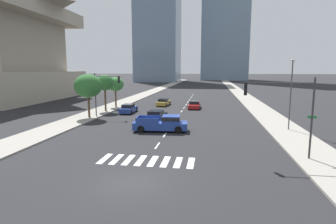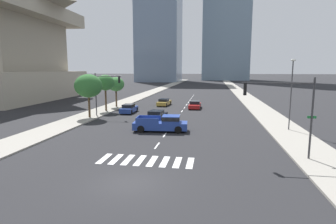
{
  "view_description": "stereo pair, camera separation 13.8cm",
  "coord_description": "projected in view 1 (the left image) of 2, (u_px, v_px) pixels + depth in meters",
  "views": [
    {
      "loc": [
        4.37,
        -14.56,
        6.45
      ],
      "look_at": [
        0.0,
        13.94,
        2.0
      ],
      "focal_mm": 29.54,
      "sensor_mm": 36.0,
      "label": 1
    },
    {
      "loc": [
        4.51,
        -14.54,
        6.45
      ],
      "look_at": [
        0.0,
        13.94,
        2.0
      ],
      "focal_mm": 29.54,
      "sensor_mm": 36.0,
      "label": 2
    }
  ],
  "objects": [
    {
      "name": "sidewalk_west",
      "position": [
        111.0,
        107.0,
        47.01
      ],
      "size": [
        4.0,
        260.0,
        0.15
      ],
      "primitive_type": "cube",
      "color": "gray",
      "rests_on": "ground"
    },
    {
      "name": "office_tower_left_skyline",
      "position": [
        158.0,
        13.0,
        146.24
      ],
      "size": [
        21.88,
        25.73,
        73.06
      ],
      "color": "slate",
      "rests_on": "ground"
    },
    {
      "name": "traffic_signal_far",
      "position": [
        104.0,
        87.0,
        37.45
      ],
      "size": [
        3.94,
        0.28,
        5.8
      ],
      "color": "#333335",
      "rests_on": "sidewalk_west"
    },
    {
      "name": "street_tree_second",
      "position": [
        105.0,
        83.0,
        42.08
      ],
      "size": [
        2.8,
        2.8,
        5.5
      ],
      "color": "#4C3823",
      "rests_on": "sidewalk_west"
    },
    {
      "name": "street_lamp_east",
      "position": [
        291.0,
        89.0,
        28.69
      ],
      "size": [
        0.5,
        0.24,
        7.34
      ],
      "color": "#3F3F42",
      "rests_on": "sidewalk_east"
    },
    {
      "name": "sedan_red_3",
      "position": [
        194.0,
        105.0,
        46.3
      ],
      "size": [
        1.9,
        4.62,
        1.23
      ],
      "rotation": [
        0.0,
        0.0,
        -1.58
      ],
      "color": "maroon",
      "rests_on": "ground"
    },
    {
      "name": "ground_plane",
      "position": [
        131.0,
        183.0,
        15.86
      ],
      "size": [
        800.0,
        800.0,
        0.0
      ],
      "primitive_type": "plane",
      "color": "#232326"
    },
    {
      "name": "sedan_blue_1",
      "position": [
        129.0,
        109.0,
        41.44
      ],
      "size": [
        1.8,
        4.26,
        1.32
      ],
      "rotation": [
        0.0,
        0.0,
        1.56
      ],
      "color": "navy",
      "rests_on": "ground"
    },
    {
      "name": "traffic_signal_near",
      "position": [
        285.0,
        102.0,
        19.47
      ],
      "size": [
        5.16,
        0.28,
        5.77
      ],
      "rotation": [
        0.0,
        0.0,
        3.14
      ],
      "color": "#333335",
      "rests_on": "sidewalk_east"
    },
    {
      "name": "lane_divider_center",
      "position": [
        184.0,
        108.0,
        47.07
      ],
      "size": [
        0.14,
        50.0,
        0.01
      ],
      "color": "silver",
      "rests_on": "ground"
    },
    {
      "name": "crosswalk_near",
      "position": [
        147.0,
        161.0,
        19.72
      ],
      "size": [
        6.75,
        2.35,
        0.01
      ],
      "color": "silver",
      "rests_on": "ground"
    },
    {
      "name": "pickup_truck",
      "position": [
        163.0,
        124.0,
        29.06
      ],
      "size": [
        5.8,
        2.42,
        1.67
      ],
      "rotation": [
        0.0,
        0.0,
        0.08
      ],
      "color": "navy",
      "rests_on": "ground"
    },
    {
      "name": "sidewalk_east",
      "position": [
        261.0,
        111.0,
        43.3
      ],
      "size": [
        4.0,
        260.0,
        0.15
      ],
      "primitive_type": "cube",
      "color": "gray",
      "rests_on": "ground"
    },
    {
      "name": "street_tree_third",
      "position": [
        115.0,
        84.0,
        46.77
      ],
      "size": [
        2.81,
        2.81,
        5.02
      ],
      "color": "#4C3823",
      "rests_on": "sidewalk_west"
    },
    {
      "name": "sedan_gold_0",
      "position": [
        164.0,
        102.0,
        49.87
      ],
      "size": [
        2.09,
        4.61,
        1.24
      ],
      "rotation": [
        0.0,
        0.0,
        1.48
      ],
      "color": "#B28E38",
      "rests_on": "ground"
    },
    {
      "name": "street_tree_nearest",
      "position": [
        88.0,
        86.0,
        36.34
      ],
      "size": [
        3.62,
        3.62,
        5.7
      ],
      "color": "#4C3823",
      "rests_on": "sidewalk_west"
    },
    {
      "name": "sedan_black_2",
      "position": [
        156.0,
        115.0,
        35.66
      ],
      "size": [
        2.25,
        4.68,
        1.23
      ],
      "rotation": [
        0.0,
        0.0,
        1.49
      ],
      "color": "black",
      "rests_on": "ground"
    }
  ]
}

